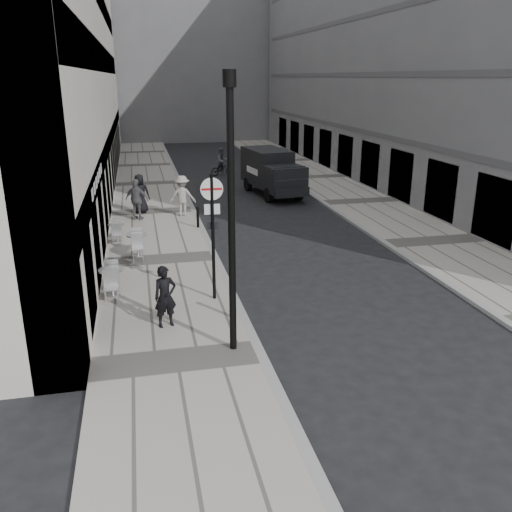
{
  "coord_description": "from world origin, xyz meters",
  "views": [
    {
      "loc": [
        -2.62,
        -8.79,
        6.47
      ],
      "look_at": [
        0.66,
        6.15,
        1.4
      ],
      "focal_mm": 38.0,
      "sensor_mm": 36.0,
      "label": 1
    }
  ],
  "objects_px": {
    "sign_post": "(213,221)",
    "lamppost": "(231,204)",
    "walking_man": "(165,297)",
    "panel_van": "(271,170)",
    "cyclist": "(222,165)"
  },
  "relations": [
    {
      "from": "sign_post",
      "to": "walking_man",
      "type": "bearing_deg",
      "value": -132.01
    },
    {
      "from": "walking_man",
      "to": "sign_post",
      "type": "relative_size",
      "value": 0.45
    },
    {
      "from": "lamppost",
      "to": "panel_van",
      "type": "distance_m",
      "value": 19.04
    },
    {
      "from": "walking_man",
      "to": "cyclist",
      "type": "bearing_deg",
      "value": 61.63
    },
    {
      "from": "walking_man",
      "to": "sign_post",
      "type": "distance_m",
      "value": 2.72
    },
    {
      "from": "panel_van",
      "to": "cyclist",
      "type": "xyz_separation_m",
      "value": [
        -1.73,
        7.04,
        -0.69
      ]
    },
    {
      "from": "walking_man",
      "to": "lamppost",
      "type": "distance_m",
      "value": 3.57
    },
    {
      "from": "walking_man",
      "to": "panel_van",
      "type": "bearing_deg",
      "value": 51.25
    },
    {
      "from": "panel_van",
      "to": "walking_man",
      "type": "bearing_deg",
      "value": -120.79
    },
    {
      "from": "sign_post",
      "to": "lamppost",
      "type": "xyz_separation_m",
      "value": [
        -0.0,
        -3.24,
        1.21
      ]
    },
    {
      "from": "sign_post",
      "to": "cyclist",
      "type": "bearing_deg",
      "value": 81.88
    },
    {
      "from": "walking_man",
      "to": "panel_van",
      "type": "xyz_separation_m",
      "value": [
        6.97,
        16.47,
        0.47
      ]
    },
    {
      "from": "walking_man",
      "to": "sign_post",
      "type": "bearing_deg",
      "value": 30.67
    },
    {
      "from": "walking_man",
      "to": "cyclist",
      "type": "relative_size",
      "value": 0.89
    },
    {
      "from": "panel_van",
      "to": "cyclist",
      "type": "bearing_deg",
      "value": 95.95
    }
  ]
}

